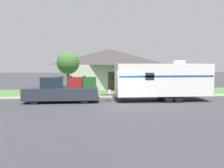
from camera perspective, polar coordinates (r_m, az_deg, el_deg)
ground_plane at (r=18.68m, az=2.03°, el=-4.65°), size 120.00×120.00×0.00m
curb_strip at (r=22.35m, az=0.76°, el=-2.88°), size 80.00×0.30×0.14m
lawn_strip at (r=25.96m, az=-0.13°, el=-1.91°), size 80.00×7.00×0.03m
house_across_street at (r=31.63m, az=-0.58°, el=3.84°), size 10.65×8.30×4.83m
pickup_truck at (r=19.95m, az=-11.37°, el=-1.45°), size 5.82×2.08×2.09m
travel_trailer at (r=20.68m, az=11.45°, el=1.01°), size 8.81×2.47×3.29m
mailbox at (r=23.19m, az=-14.49°, el=-0.47°), size 0.48×0.20×1.29m
tree_in_yard at (r=24.13m, az=-10.01°, el=4.73°), size 2.16×2.16×4.16m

